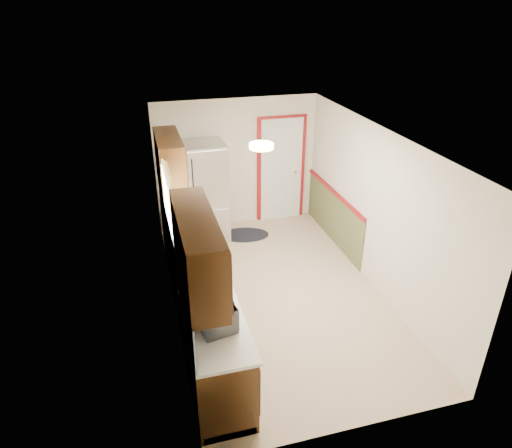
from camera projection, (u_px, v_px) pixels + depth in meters
room_shell at (278, 221)px, 6.31m from camera, size 3.20×5.20×2.52m
kitchen_run at (194, 269)px, 5.95m from camera, size 0.63×4.00×2.20m
back_wall_trim at (292, 179)px, 8.59m from camera, size 1.12×2.30×2.08m
ceiling_fixture at (261, 146)px, 5.54m from camera, size 0.30×0.30×0.06m
microwave at (214, 310)px, 4.68m from camera, size 0.39×0.58×0.36m
refrigerator at (205, 192)px, 8.05m from camera, size 0.76×0.75×1.78m
rug at (245, 235)px, 8.48m from camera, size 0.98×0.73×0.01m
cooktop at (186, 224)px, 6.79m from camera, size 0.47×0.56×0.02m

